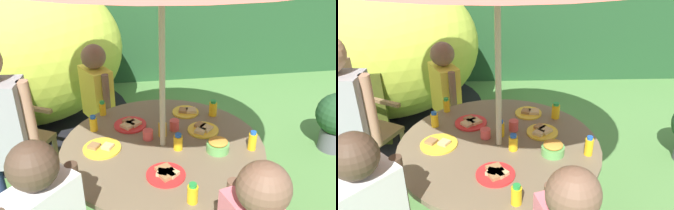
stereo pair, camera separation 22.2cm
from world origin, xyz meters
The scene contains 21 objects.
hedge_backdrop centered at (0.00, 3.06, 0.94)m, with size 9.00×0.70×1.87m, color #234C28.
garden_table centered at (0.00, 0.00, 0.57)m, with size 1.29×1.29×0.73m.
wooden_chair centered at (-1.19, 0.59, 0.57)m, with size 0.66×0.65×1.03m.
dome_tent centered at (-1.29, 1.88, 0.81)m, with size 2.35×2.35×1.63m.
child_in_yellow_shirt centered at (-0.44, 0.82, 0.74)m, with size 0.29×0.36×1.16m.
child_in_grey_shirt centered at (-1.00, 0.08, 0.92)m, with size 0.48×0.24×1.44m.
snack_bowl centered at (0.33, -0.12, 0.77)m, with size 0.14×0.14×0.08m.
plate_mid_right centered at (-0.19, 0.26, 0.74)m, with size 0.22×0.22×0.03m.
plate_far_right centered at (0.23, 0.39, 0.74)m, with size 0.20×0.20×0.03m.
plate_back_edge centered at (0.29, 0.12, 0.74)m, with size 0.21×0.21×0.03m.
plate_far_left centered at (-0.02, -0.32, 0.74)m, with size 0.22×0.22×0.03m.
plate_front_edge centered at (-0.38, 0.00, 0.74)m, with size 0.24×0.24×0.03m.
juice_bottle_near_left centered at (0.08, -0.54, 0.79)m, with size 0.06×0.06×0.12m.
juice_bottle_near_right centered at (-0.38, 0.45, 0.78)m, with size 0.05×0.05×0.11m.
juice_bottle_center_front centered at (-0.44, 0.24, 0.78)m, with size 0.05×0.05×0.11m.
juice_bottle_center_back centered at (0.09, -0.07, 0.78)m, with size 0.06×0.06×0.11m.
juice_bottle_mid_left centered at (0.01, 0.10, 0.79)m, with size 0.05×0.05×0.12m.
juice_bottle_spot_a centered at (0.41, 0.33, 0.79)m, with size 0.06×0.06×0.12m.
juice_bottle_spot_b centered at (0.54, -0.13, 0.79)m, with size 0.05×0.05×0.13m.
cup_near centered at (-0.09, 0.08, 0.76)m, with size 0.07×0.07×0.06m, color #E04C47.
cup_far centered at (0.10, 0.17, 0.77)m, with size 0.06×0.06×0.07m, color #E04C47.
Camera 2 is at (-0.02, -1.88, 1.98)m, focal length 37.49 mm.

